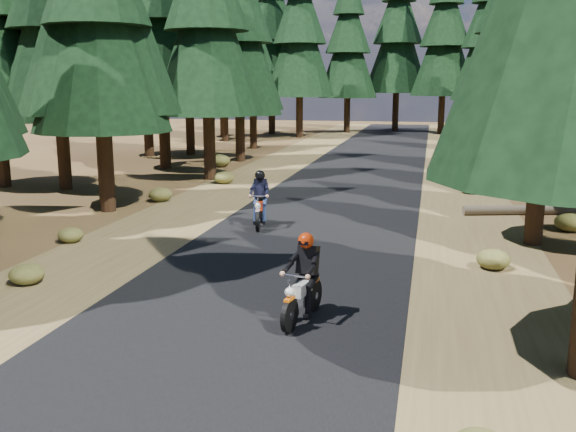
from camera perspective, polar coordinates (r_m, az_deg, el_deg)
name	(u,v)px	position (r m, az deg, el deg)	size (l,w,h in m)	color
ground	(273,278)	(14.26, -1.32, -5.53)	(120.00, 120.00, 0.00)	#472F19
road	(314,229)	(18.98, 2.30, -1.14)	(6.00, 100.00, 0.01)	black
shoulder_l	(168,222)	(20.29, -10.58, -0.50)	(3.20, 100.00, 0.01)	brown
shoulder_r	(475,237)	(18.75, 16.28, -1.78)	(3.20, 100.00, 0.01)	brown
pine_forest	(371,10)	(34.61, 7.39, 17.71)	(34.59, 55.08, 16.32)	black
log_near	(547,210)	(22.68, 22.00, 0.53)	(0.32, 0.32, 5.54)	#4C4233
understory_shrubs	(344,190)	(24.46, 5.02, 2.35)	(15.61, 27.82, 0.64)	#474C1E
rider_lead	(302,293)	(11.59, 1.29, -6.84)	(0.87, 1.87, 1.61)	silver
rider_follow	(260,209)	(19.10, -2.53, 0.66)	(0.88, 1.96, 1.69)	#9D260A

